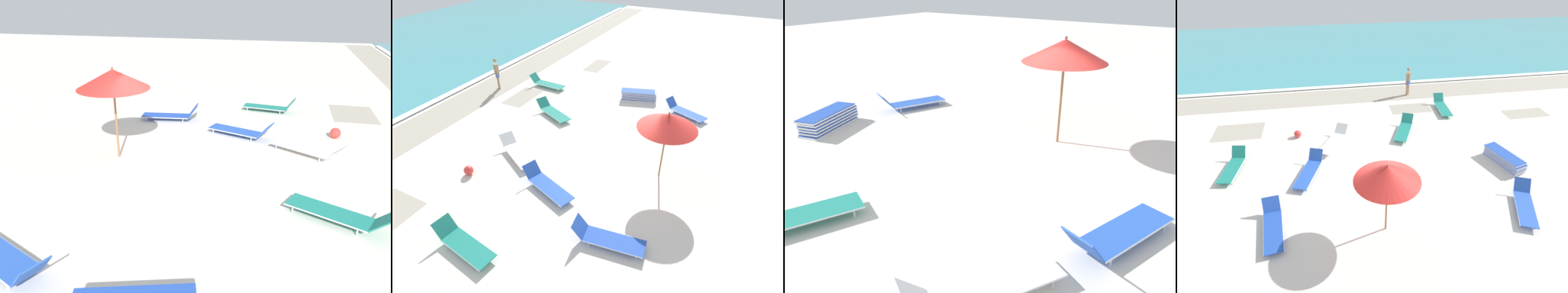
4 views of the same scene
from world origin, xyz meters
The scene contains 7 objects.
ground_plane centered at (0.00, 0.01, -0.08)m, with size 60.00×60.00×0.16m.
beach_umbrella centered at (-0.17, -1.56, 2.32)m, with size 2.04×2.04×2.66m.
lounger_stack centered at (5.56, 1.16, 0.25)m, with size 1.13×2.00×0.49m.
sun_lounger_under_umbrella centered at (-2.68, 1.77, 0.22)m, with size 1.30×2.26×0.62m.
sun_lounger_near_water_left centered at (1.99, 4.39, 0.21)m, with size 1.46×2.24×0.58m.
sun_lounger_near_water_right centered at (-1.56, 3.91, 0.21)m, with size 1.62×2.24×0.56m.
sun_lounger_mid_beach_pair_b centered at (4.89, -1.45, 0.22)m, with size 1.40×2.19×0.60m.
Camera 3 is at (-3.68, 7.06, 3.90)m, focal length 35.00 mm.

